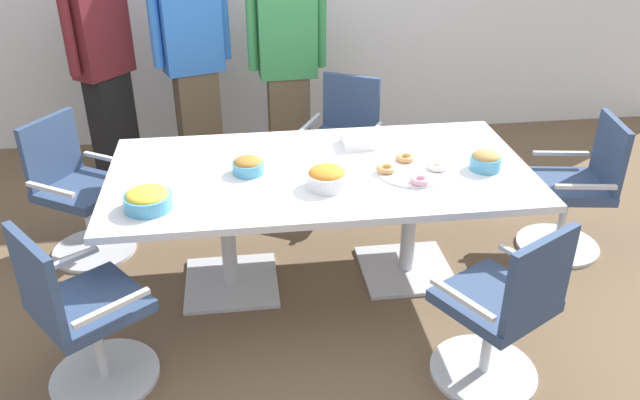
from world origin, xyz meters
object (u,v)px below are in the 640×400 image
(office_chair_2, at_px, (576,194))
(snack_bowl_pretzels, at_px, (248,165))
(person_standing_1, at_px, (193,61))
(snack_bowl_cookies, at_px, (486,160))
(office_chair_0, at_px, (82,319))
(snack_bowl_chips_orange, at_px, (327,177))
(conference_table, at_px, (320,189))
(person_standing_2, at_px, (288,67))
(person_standing_0, at_px, (104,64))
(snack_bowl_chips_yellow, at_px, (148,199))
(donut_platter, at_px, (412,170))
(office_chair_3, at_px, (344,146))
(napkin_pile, at_px, (358,141))
(office_chair_1, at_px, (502,315))
(office_chair_4, at_px, (78,196))

(office_chair_2, xyz_separation_m, snack_bowl_pretzels, (-2.10, -0.12, 0.39))
(person_standing_1, bearing_deg, snack_bowl_cookies, 114.85)
(office_chair_0, distance_m, snack_bowl_chips_orange, 1.41)
(conference_table, bearing_deg, person_standing_1, 114.66)
(person_standing_2, bearing_deg, person_standing_0, -5.01)
(person_standing_2, bearing_deg, snack_bowl_chips_orange, 88.72)
(snack_bowl_chips_orange, bearing_deg, snack_bowl_chips_yellow, -172.97)
(snack_bowl_pretzels, xyz_separation_m, donut_platter, (0.91, -0.12, -0.03))
(office_chair_2, distance_m, office_chair_3, 1.66)
(conference_table, xyz_separation_m, person_standing_1, (-0.76, 1.66, 0.31))
(person_standing_1, distance_m, napkin_pile, 1.71)
(office_chair_2, height_order, snack_bowl_chips_orange, office_chair_2)
(person_standing_0, bearing_deg, person_standing_1, 128.09)
(office_chair_0, bearing_deg, snack_bowl_cookies, 69.65)
(snack_bowl_pretzels, bearing_deg, conference_table, -0.89)
(office_chair_1, relative_size, snack_bowl_chips_yellow, 3.72)
(office_chair_0, height_order, office_chair_4, same)
(donut_platter, bearing_deg, snack_bowl_chips_yellow, -171.12)
(person_standing_1, bearing_deg, conference_table, 95.91)
(office_chair_2, xyz_separation_m, person_standing_0, (-3.12, 1.54, 0.53))
(person_standing_2, distance_m, snack_bowl_chips_yellow, 2.14)
(office_chair_4, xyz_separation_m, person_standing_1, (0.74, 1.13, 0.53))
(conference_table, bearing_deg, office_chair_4, 160.59)
(office_chair_4, bearing_deg, person_standing_2, 159.08)
(person_standing_1, distance_m, person_standing_2, 0.73)
(person_standing_0, distance_m, snack_bowl_chips_orange, 2.38)
(snack_bowl_cookies, distance_m, snack_bowl_chips_orange, 0.93)
(office_chair_0, bearing_deg, snack_bowl_pretzels, 95.97)
(office_chair_3, distance_m, snack_bowl_cookies, 1.41)
(office_chair_1, relative_size, snack_bowl_chips_orange, 4.07)
(office_chair_1, distance_m, snack_bowl_cookies, 0.98)
(person_standing_0, distance_m, snack_bowl_cookies, 2.97)
(office_chair_3, bearing_deg, snack_bowl_pretzels, 84.64)
(office_chair_1, height_order, office_chair_2, same)
(snack_bowl_chips_orange, bearing_deg, donut_platter, 12.29)
(office_chair_2, bearing_deg, napkin_pile, 91.81)
(office_chair_3, relative_size, snack_bowl_cookies, 5.16)
(office_chair_3, bearing_deg, office_chair_0, 78.51)
(conference_table, xyz_separation_m, donut_platter, (0.51, -0.12, 0.14))
(person_standing_0, relative_size, person_standing_1, 1.00)
(snack_bowl_chips_orange, distance_m, napkin_pile, 0.60)
(snack_bowl_cookies, distance_m, snack_bowl_chips_yellow, 1.87)
(office_chair_0, height_order, snack_bowl_chips_yellow, office_chair_0)
(person_standing_0, height_order, snack_bowl_chips_yellow, person_standing_0)
(snack_bowl_chips_orange, distance_m, donut_platter, 0.51)
(napkin_pile, bearing_deg, office_chair_2, -7.13)
(office_chair_3, relative_size, person_standing_2, 0.54)
(office_chair_4, xyz_separation_m, person_standing_2, (1.46, 1.08, 0.47))
(office_chair_1, height_order, person_standing_0, person_standing_0)
(office_chair_2, relative_size, person_standing_0, 0.51)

